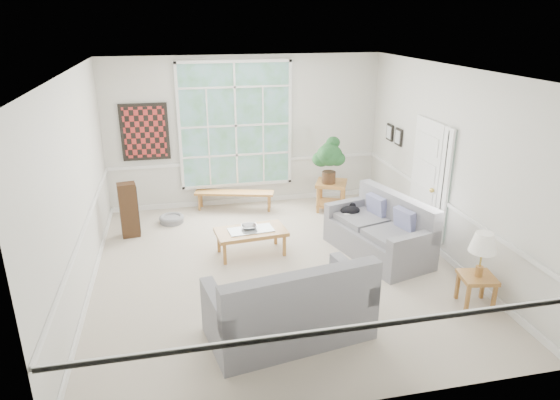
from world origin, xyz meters
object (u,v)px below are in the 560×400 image
Objects in this scene: loveseat_right at (379,227)px; loveseat_front at (289,297)px; coffee_table at (251,242)px; side_table at (476,290)px; end_table at (331,196)px.

loveseat_front is at bearing -152.29° from loveseat_right.
coffee_table is 3.47m from side_table.
side_table is (2.70, -2.18, 0.01)m from coffee_table.
loveseat_right reaches higher than side_table.
loveseat_front is 1.70× the size of coffee_table.
end_table is 3.91m from side_table.
side_table reaches higher than coffee_table.
side_table is (2.61, 0.10, -0.30)m from loveseat_front.
end_table is at bearing 77.54° from loveseat_right.
end_table reaches higher than coffee_table.
loveseat_front is at bearing -177.74° from side_table.
loveseat_front is at bearing -114.57° from end_table.
loveseat_right is at bearing -18.56° from coffee_table.
coffee_table is 2.52× the size of side_table.
loveseat_right is 3.07× the size of end_table.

